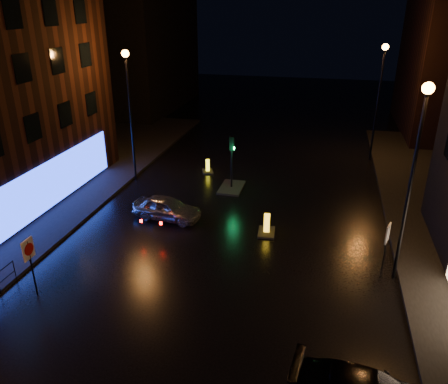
{
  "coord_description": "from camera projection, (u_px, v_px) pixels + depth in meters",
  "views": [
    {
      "loc": [
        4.35,
        -11.17,
        11.01
      ],
      "look_at": [
        -0.04,
        7.09,
        2.8
      ],
      "focal_mm": 35.0,
      "sensor_mm": 36.0,
      "label": 1
    }
  ],
  "objects": [
    {
      "name": "ground",
      "position": [
        178.0,
        344.0,
        15.29
      ],
      "size": [
        120.0,
        120.0,
        0.0
      ],
      "primitive_type": "plane",
      "color": "black",
      "rests_on": "ground"
    },
    {
      "name": "building_far_left",
      "position": [
        141.0,
        42.0,
        47.09
      ],
      "size": [
        8.0,
        16.0,
        14.0
      ],
      "primitive_type": "cube",
      "color": "black",
      "rests_on": "ground"
    },
    {
      "name": "street_lamp_lfar",
      "position": [
        129.0,
        97.0,
        27.21
      ],
      "size": [
        0.44,
        0.44,
        8.37
      ],
      "color": "black",
      "rests_on": "ground"
    },
    {
      "name": "street_lamp_rnear",
      "position": [
        416.0,
        156.0,
        16.74
      ],
      "size": [
        0.44,
        0.44,
        8.37
      ],
      "color": "black",
      "rests_on": "ground"
    },
    {
      "name": "street_lamp_rfar",
      "position": [
        380.0,
        85.0,
        30.99
      ],
      "size": [
        0.44,
        0.44,
        8.37
      ],
      "color": "black",
      "rests_on": "ground"
    },
    {
      "name": "traffic_signal",
      "position": [
        232.0,
        181.0,
        27.82
      ],
      "size": [
        1.4,
        2.4,
        3.45
      ],
      "color": "black",
      "rests_on": "ground"
    },
    {
      "name": "silver_hatchback",
      "position": [
        167.0,
        208.0,
        23.88
      ],
      "size": [
        3.9,
        1.89,
        1.28
      ],
      "primitive_type": "imported",
      "rotation": [
        0.0,
        0.0,
        1.47
      ],
      "color": "#A1A4A8",
      "rests_on": "ground"
    },
    {
      "name": "bollard_near",
      "position": [
        267.0,
        229.0,
        22.5
      ],
      "size": [
        0.95,
        1.33,
        1.11
      ],
      "rotation": [
        0.0,
        0.0,
        0.08
      ],
      "color": "black",
      "rests_on": "ground"
    },
    {
      "name": "bollard_far",
      "position": [
        208.0,
        169.0,
        30.64
      ],
      "size": [
        1.04,
        1.25,
        0.93
      ],
      "rotation": [
        0.0,
        0.0,
        0.37
      ],
      "color": "black",
      "rests_on": "ground"
    },
    {
      "name": "road_sign_left",
      "position": [
        29.0,
        254.0,
        17.07
      ],
      "size": [
        0.08,
        0.63,
        2.6
      ],
      "rotation": [
        0.0,
        0.0,
        -0.01
      ],
      "color": "black",
      "rests_on": "ground"
    },
    {
      "name": "road_sign_right",
      "position": [
        387.0,
        238.0,
        18.39
      ],
      "size": [
        0.24,
        0.59,
        2.49
      ],
      "rotation": [
        0.0,
        0.0,
        2.82
      ],
      "color": "black",
      "rests_on": "ground"
    }
  ]
}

